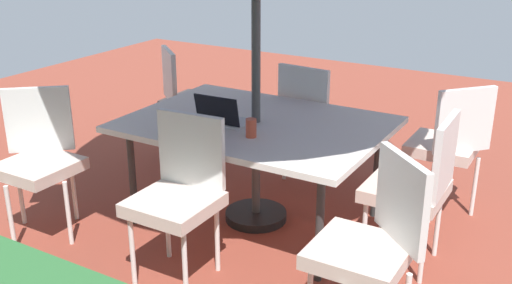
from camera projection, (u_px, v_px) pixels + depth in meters
ground_plane at (256, 220)px, 4.37m from camera, size 10.00×10.00×0.02m
dining_table at (256, 128)px, 4.13m from camera, size 1.72×1.26×0.74m
chair_northeast at (39, 155)px, 4.04m from camera, size 0.58×0.59×0.98m
chair_northwest at (372, 240)px, 2.98m from camera, size 0.59×0.59×0.98m
chair_north at (179, 190)px, 3.53m from camera, size 0.46×0.48×0.98m
chair_south at (312, 116)px, 4.83m from camera, size 0.47×0.48×0.98m
chair_southeast at (187, 96)px, 5.36m from camera, size 0.58×0.59×0.98m
chair_southwest at (448, 141)px, 4.29m from camera, size 0.59×0.59×0.98m
chair_west at (416, 183)px, 3.62m from camera, size 0.47×0.46×0.98m
laptop at (222, 117)px, 4.05m from camera, size 0.33×0.26×0.21m
cup at (251, 128)px, 3.80m from camera, size 0.07×0.07×0.12m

